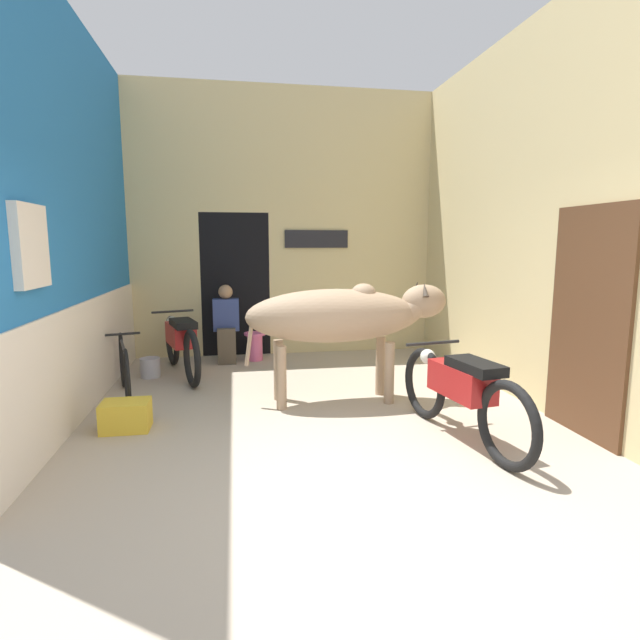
{
  "coord_description": "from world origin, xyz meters",
  "views": [
    {
      "loc": [
        -0.8,
        -3.11,
        1.76
      ],
      "look_at": [
        0.11,
        2.16,
        0.94
      ],
      "focal_mm": 28.0,
      "sensor_mm": 36.0,
      "label": 1
    }
  ],
  "objects_px": {
    "motorcycle_near": "(461,390)",
    "bicycle": "(124,369)",
    "crate": "(126,416)",
    "plastic_stool": "(255,345)",
    "bucket": "(150,368)",
    "cow": "(343,316)",
    "motorcycle_far": "(181,341)",
    "shopkeeper_seated": "(226,322)"
  },
  "relations": [
    {
      "from": "bicycle",
      "to": "bucket",
      "type": "xyz_separation_m",
      "value": [
        0.13,
        0.91,
        -0.22
      ]
    },
    {
      "from": "bicycle",
      "to": "bucket",
      "type": "distance_m",
      "value": 0.94
    },
    {
      "from": "bicycle",
      "to": "bucket",
      "type": "height_order",
      "value": "bicycle"
    },
    {
      "from": "motorcycle_near",
      "to": "crate",
      "type": "relative_size",
      "value": 4.44
    },
    {
      "from": "shopkeeper_seated",
      "to": "plastic_stool",
      "type": "height_order",
      "value": "shopkeeper_seated"
    },
    {
      "from": "plastic_stool",
      "to": "cow",
      "type": "bearing_deg",
      "value": -67.82
    },
    {
      "from": "motorcycle_near",
      "to": "crate",
      "type": "xyz_separation_m",
      "value": [
        -3.02,
        0.76,
        -0.32
      ]
    },
    {
      "from": "shopkeeper_seated",
      "to": "crate",
      "type": "relative_size",
      "value": 2.63
    },
    {
      "from": "motorcycle_far",
      "to": "bicycle",
      "type": "bearing_deg",
      "value": -119.31
    },
    {
      "from": "motorcycle_far",
      "to": "plastic_stool",
      "type": "bearing_deg",
      "value": 34.89
    },
    {
      "from": "motorcycle_near",
      "to": "motorcycle_far",
      "type": "relative_size",
      "value": 0.99
    },
    {
      "from": "motorcycle_far",
      "to": "crate",
      "type": "relative_size",
      "value": 4.46
    },
    {
      "from": "cow",
      "to": "motorcycle_near",
      "type": "xyz_separation_m",
      "value": [
        0.8,
        -1.29,
        -0.5
      ]
    },
    {
      "from": "motorcycle_far",
      "to": "bucket",
      "type": "relative_size",
      "value": 7.56
    },
    {
      "from": "motorcycle_far",
      "to": "bucket",
      "type": "xyz_separation_m",
      "value": [
        -0.41,
        -0.05,
        -0.34
      ]
    },
    {
      "from": "cow",
      "to": "crate",
      "type": "distance_m",
      "value": 2.43
    },
    {
      "from": "motorcycle_near",
      "to": "bicycle",
      "type": "relative_size",
      "value": 1.16
    },
    {
      "from": "shopkeeper_seated",
      "to": "cow",
      "type": "bearing_deg",
      "value": -58.3
    },
    {
      "from": "shopkeeper_seated",
      "to": "bucket",
      "type": "height_order",
      "value": "shopkeeper_seated"
    },
    {
      "from": "cow",
      "to": "bicycle",
      "type": "relative_size",
      "value": 1.36
    },
    {
      "from": "cow",
      "to": "bicycle",
      "type": "height_order",
      "value": "cow"
    },
    {
      "from": "bicycle",
      "to": "plastic_stool",
      "type": "distance_m",
      "value": 2.27
    },
    {
      "from": "cow",
      "to": "plastic_stool",
      "type": "bearing_deg",
      "value": 112.18
    },
    {
      "from": "motorcycle_near",
      "to": "bicycle",
      "type": "xyz_separation_m",
      "value": [
        -3.24,
        1.8,
        -0.11
      ]
    },
    {
      "from": "motorcycle_far",
      "to": "cow",
      "type": "bearing_deg",
      "value": -37.72
    },
    {
      "from": "crate",
      "to": "cow",
      "type": "bearing_deg",
      "value": 13.28
    },
    {
      "from": "cow",
      "to": "motorcycle_far",
      "type": "height_order",
      "value": "cow"
    },
    {
      "from": "motorcycle_near",
      "to": "bucket",
      "type": "xyz_separation_m",
      "value": [
        -3.11,
        2.71,
        -0.33
      ]
    },
    {
      "from": "motorcycle_far",
      "to": "bicycle",
      "type": "xyz_separation_m",
      "value": [
        -0.54,
        -0.95,
        -0.12
      ]
    },
    {
      "from": "shopkeeper_seated",
      "to": "crate",
      "type": "distance_m",
      "value": 2.83
    },
    {
      "from": "bucket",
      "to": "bicycle",
      "type": "bearing_deg",
      "value": -98.2
    },
    {
      "from": "bicycle",
      "to": "crate",
      "type": "relative_size",
      "value": 3.81
    },
    {
      "from": "plastic_stool",
      "to": "bucket",
      "type": "height_order",
      "value": "plastic_stool"
    },
    {
      "from": "shopkeeper_seated",
      "to": "plastic_stool",
      "type": "bearing_deg",
      "value": 8.38
    },
    {
      "from": "bicycle",
      "to": "plastic_stool",
      "type": "bearing_deg",
      "value": 47.0
    },
    {
      "from": "cow",
      "to": "shopkeeper_seated",
      "type": "height_order",
      "value": "cow"
    },
    {
      "from": "crate",
      "to": "bicycle",
      "type": "bearing_deg",
      "value": 101.6
    },
    {
      "from": "motorcycle_near",
      "to": "motorcycle_far",
      "type": "distance_m",
      "value": 3.86
    },
    {
      "from": "bucket",
      "to": "shopkeeper_seated",
      "type": "bearing_deg",
      "value": 34.7
    },
    {
      "from": "crate",
      "to": "motorcycle_near",
      "type": "bearing_deg",
      "value": -14.16
    },
    {
      "from": "motorcycle_far",
      "to": "bucket",
      "type": "distance_m",
      "value": 0.53
    },
    {
      "from": "cow",
      "to": "crate",
      "type": "height_order",
      "value": "cow"
    }
  ]
}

